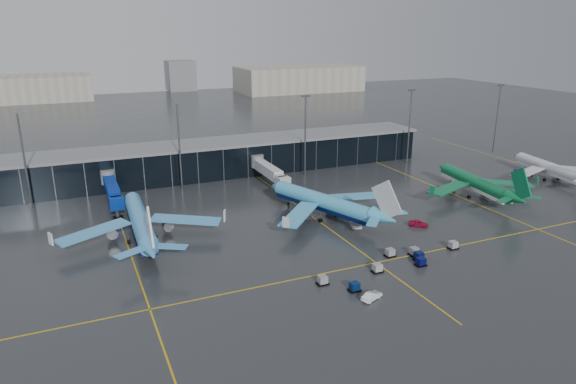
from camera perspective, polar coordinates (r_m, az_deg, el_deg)
name	(u,v)px	position (r m, az deg, el deg)	size (l,w,h in m)	color
ground	(300,243)	(113.70, 1.34, -5.74)	(600.00, 600.00, 0.00)	#282B2D
terminal_pier	(219,158)	(167.36, -7.66, 3.82)	(142.00, 17.00, 10.70)	black
jet_bridges	(112,189)	(143.60, -18.97, 0.28)	(94.00, 27.50, 7.20)	#595B60
flood_masts	(245,138)	(155.79, -4.76, 6.04)	(203.00, 0.50, 25.50)	#595B60
distant_hangars	(204,82)	(378.21, -9.35, 12.01)	(260.00, 71.00, 22.00)	#B2AD99
taxi_lines	(319,221)	(126.60, 3.42, -3.24)	(220.00, 120.00, 0.02)	gold
airliner_arkefly	(139,211)	(118.61, -16.22, -2.02)	(37.78, 43.02, 13.22)	#44A0E1
airliner_klm_near	(323,192)	(127.16, 3.88, -0.06)	(37.11, 42.26, 12.99)	#43ABDE
airliner_aer_lingus	(476,175)	(153.07, 20.12, 1.81)	(34.79, 39.62, 12.18)	#0C6C3B
airliner_ba	(550,161)	(179.71, 27.10, 3.06)	(32.55, 37.07, 11.39)	silver
baggage_carts	(396,262)	(105.39, 11.89, -7.66)	(35.31, 11.29, 1.70)	black
mobile_airstair	(356,224)	(123.77, 7.53, -3.50)	(2.94, 3.66, 3.45)	silver
service_van_red	(418,223)	(126.82, 14.29, -3.38)	(1.83, 4.55, 1.55)	#A80C30
service_van_white	(372,296)	(92.54, 9.29, -11.32)	(1.52, 4.35, 1.43)	white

